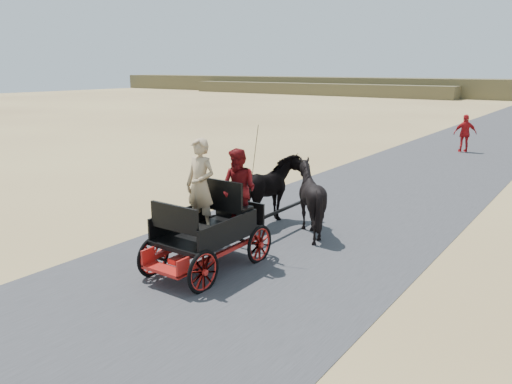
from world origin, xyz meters
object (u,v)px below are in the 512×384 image
Objects in this scene: carriage at (208,250)px; pedestrian at (465,133)px; horse_right at (310,198)px; horse_left at (271,191)px.

pedestrian is at bearing 87.93° from carriage.
carriage is 3.09m from horse_right.
horse_left reaches higher than carriage.
horse_right reaches higher than horse_left.
carriage is at bearing 79.61° from horse_right.
pedestrian is (0.63, 17.28, 0.50)m from carriage.
horse_left is 1.10m from horse_right.
horse_right is 0.98× the size of pedestrian.
horse_right is at bearing -180.00° from horse_left.
carriage is 1.39× the size of pedestrian.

